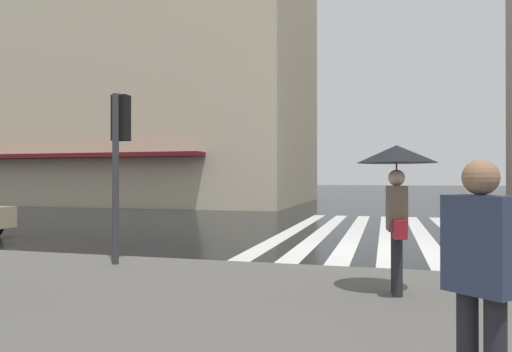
# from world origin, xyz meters

# --- Properties ---
(ground_plane) EXTENTS (220.00, 220.00, 0.00)m
(ground_plane) POSITION_xyz_m (0.00, 0.00, 0.00)
(ground_plane) COLOR black
(zebra_crossing) EXTENTS (13.00, 5.50, 0.01)m
(zebra_crossing) POSITION_xyz_m (4.00, 0.21, 0.00)
(zebra_crossing) COLOR silver
(zebra_crossing) RESTS_ON ground_plane
(haussmann_block_mid) EXTENTS (16.31, 26.23, 21.08)m
(haussmann_block_mid) POSITION_xyz_m (20.05, 18.31, 10.32)
(haussmann_block_mid) COLOR beige
(haussmann_block_mid) RESTS_ON ground_plane
(traffic_signal_post) EXTENTS (0.44, 0.30, 3.11)m
(traffic_signal_post) POSITION_xyz_m (-3.74, 4.53, 2.40)
(traffic_signal_post) COLOR #333338
(traffic_signal_post) RESTS_ON sidewalk_pavement
(pedestrian_with_floral_umbrella) EXTENTS (1.06, 1.06, 2.01)m
(pedestrian_with_floral_umbrella) POSITION_xyz_m (-4.93, -0.37, 1.78)
(pedestrian_with_floral_umbrella) COLOR #6B5B4C
(pedestrian_with_floral_umbrella) RESTS_ON sidewalk_pavement
(pedestrian_approaching_kerb) EXTENTS (0.44, 0.46, 1.68)m
(pedestrian_approaching_kerb) POSITION_xyz_m (-8.42, -0.78, 1.14)
(pedestrian_approaching_kerb) COLOR #2D3851
(pedestrian_approaching_kerb) RESTS_ON sidewalk_pavement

